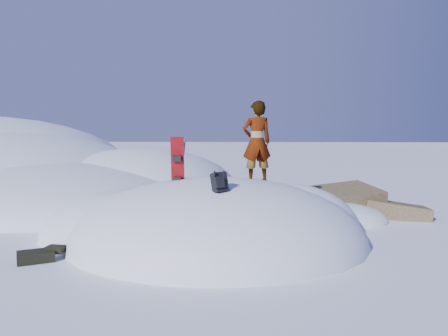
{
  "coord_description": "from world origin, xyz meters",
  "views": [
    {
      "loc": [
        0.53,
        -10.06,
        2.73
      ],
      "look_at": [
        0.17,
        0.3,
        1.71
      ],
      "focal_mm": 35.0,
      "sensor_mm": 36.0,
      "label": 1
    }
  ],
  "objects_px": {
    "backpack": "(219,182)",
    "person": "(257,142)",
    "snowboard_dark": "(177,171)",
    "snowboard_red": "(178,172)"
  },
  "relations": [
    {
      "from": "backpack",
      "to": "person",
      "type": "xyz_separation_m",
      "value": [
        0.82,
        1.58,
        0.77
      ]
    },
    {
      "from": "snowboard_red",
      "to": "snowboard_dark",
      "type": "relative_size",
      "value": 1.04
    },
    {
      "from": "snowboard_red",
      "to": "person",
      "type": "distance_m",
      "value": 2.01
    },
    {
      "from": "snowboard_red",
      "to": "snowboard_dark",
      "type": "xyz_separation_m",
      "value": [
        -0.03,
        0.15,
        -0.01
      ]
    },
    {
      "from": "snowboard_dark",
      "to": "snowboard_red",
      "type": "bearing_deg",
      "value": -43.24
    },
    {
      "from": "backpack",
      "to": "person",
      "type": "relative_size",
      "value": 0.25
    },
    {
      "from": "snowboard_dark",
      "to": "person",
      "type": "height_order",
      "value": "person"
    },
    {
      "from": "snowboard_dark",
      "to": "backpack",
      "type": "distance_m",
      "value": 1.8
    },
    {
      "from": "backpack",
      "to": "person",
      "type": "distance_m",
      "value": 1.94
    },
    {
      "from": "snowboard_red",
      "to": "backpack",
      "type": "distance_m",
      "value": 1.66
    }
  ]
}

